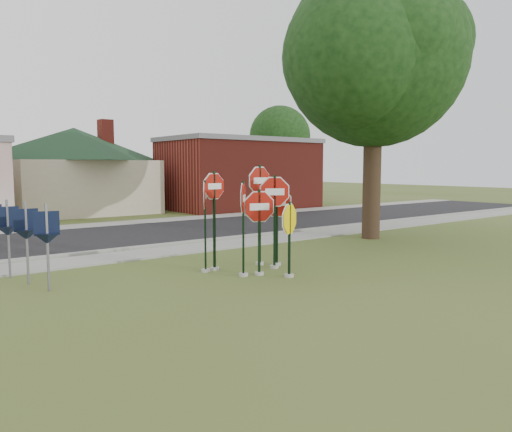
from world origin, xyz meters
TOP-DOWN VIEW (x-y plane):
  - ground at (0.00, 0.00)m, footprint 120.00×120.00m
  - sidewalk_near at (0.00, 5.50)m, footprint 60.00×1.60m
  - road at (0.00, 10.00)m, footprint 60.00×7.00m
  - sidewalk_far at (0.00, 14.30)m, footprint 60.00×1.60m
  - curb at (0.00, 6.50)m, footprint 60.00×0.20m
  - stop_sign_center at (-0.18, 0.90)m, footprint 1.06×0.43m
  - stop_sign_yellow at (0.27, 0.23)m, footprint 1.03×0.46m
  - stop_sign_left at (-0.59, 1.03)m, footprint 0.76×0.81m
  - stop_sign_right at (0.71, 1.33)m, footprint 1.01×0.60m
  - stop_sign_back_right at (0.67, 1.95)m, footprint 1.11×0.24m
  - stop_sign_back_left at (-0.76, 2.13)m, footprint 0.99×0.24m
  - stop_sign_far_right at (1.01, 1.59)m, footprint 0.63×1.01m
  - stop_sign_far_left at (-1.08, 2.08)m, footprint 0.58×0.83m
  - route_sign_row at (-5.40, 4.50)m, footprint 1.43×4.63m
  - building_house at (2.00, 22.00)m, footprint 11.60×11.60m
  - building_brick at (12.00, 18.50)m, footprint 10.20×6.20m
  - oak_tree at (7.50, 3.50)m, footprint 10.56×9.96m
  - bg_tree_right at (22.00, 26.00)m, footprint 5.60×5.60m

SIDE VIEW (x-z plane):
  - ground at x=0.00m, z-range 0.00..0.00m
  - road at x=0.00m, z-range 0.00..0.04m
  - sidewalk_near at x=0.00m, z-range 0.00..0.06m
  - sidewalk_far at x=0.00m, z-range 0.00..0.06m
  - curb at x=0.00m, z-range 0.00..0.14m
  - stop_sign_yellow at x=0.27m, z-range 0.18..2.23m
  - route_sign_row at x=-5.40m, z-range 0.22..2.22m
  - stop_sign_center at x=-0.18m, z-range 0.27..2.62m
  - stop_sign_far_right at x=1.01m, z-range 0.28..2.69m
  - stop_sign_far_left at x=-1.08m, z-range 0.29..2.85m
  - stop_sign_left at x=-0.59m, z-range 0.32..2.89m
  - stop_sign_right at x=0.71m, z-range 0.36..3.07m
  - stop_sign_back_left at x=-0.76m, z-range 0.34..3.13m
  - stop_sign_back_right at x=0.67m, z-range 0.41..3.39m
  - building_brick at x=12.00m, z-range 0.03..4.78m
  - building_house at x=2.00m, z-range 0.55..6.75m
  - bg_tree_right at x=22.00m, z-range 1.38..9.78m
  - oak_tree at x=7.50m, z-range 1.77..12.30m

